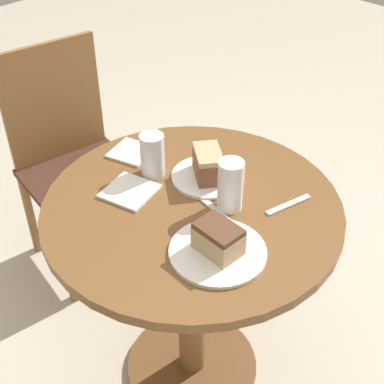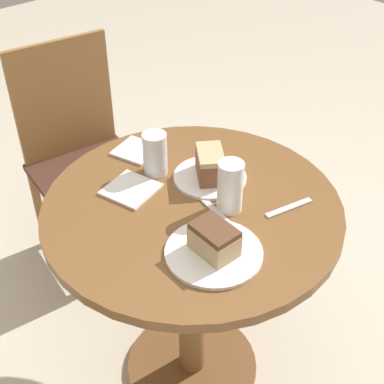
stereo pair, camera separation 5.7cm
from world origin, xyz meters
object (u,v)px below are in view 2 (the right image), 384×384
at_px(plate_near, 210,177).
at_px(chair, 82,155).
at_px(glass_water, 230,189).
at_px(glass_lemonade, 155,156).
at_px(plate_far, 214,252).
at_px(cake_slice_near, 210,164).
at_px(cake_slice_far, 214,240).

bearing_deg(plate_near, chair, 90.17).
xyz_separation_m(plate_near, glass_water, (-0.05, -0.13, 0.06)).
bearing_deg(glass_lemonade, glass_water, -81.12).
xyz_separation_m(plate_far, cake_slice_near, (0.21, 0.23, 0.05)).
distance_m(chair, glass_water, 0.94).
bearing_deg(plate_far, cake_slice_near, 48.07).
bearing_deg(plate_near, cake_slice_far, -131.93).
relative_size(chair, plate_near, 4.30).
xyz_separation_m(chair, plate_far, (-0.21, -0.97, 0.29)).
bearing_deg(cake_slice_near, plate_far, -131.93).
relative_size(cake_slice_far, glass_lemonade, 0.88).
xyz_separation_m(chair, glass_lemonade, (-0.09, -0.61, 0.34)).
relative_size(chair, plate_far, 3.79).
distance_m(plate_near, cake_slice_far, 0.32).
xyz_separation_m(cake_slice_near, glass_lemonade, (-0.10, 0.13, 0.01)).
bearing_deg(glass_lemonade, plate_near, -53.88).
relative_size(cake_slice_near, glass_water, 0.95).
bearing_deg(cake_slice_far, chair, 77.98).
bearing_deg(plate_far, chair, 77.98).
bearing_deg(glass_lemonade, cake_slice_near, -53.88).
bearing_deg(chair, plate_near, -81.38).
relative_size(plate_far, cake_slice_near, 1.73).
distance_m(chair, plate_far, 1.03).
height_order(cake_slice_far, glass_lemonade, glass_lemonade).
height_order(plate_near, glass_water, glass_water).
xyz_separation_m(chair, plate_near, (0.00, -0.74, 0.29)).
bearing_deg(glass_water, plate_near, 67.67).
distance_m(plate_near, glass_lemonade, 0.17).
height_order(plate_near, glass_lemonade, glass_lemonade).
xyz_separation_m(cake_slice_far, glass_lemonade, (0.11, 0.36, 0.01)).
bearing_deg(cake_slice_far, glass_water, 32.85).
xyz_separation_m(chair, cake_slice_near, (0.00, -0.74, 0.34)).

